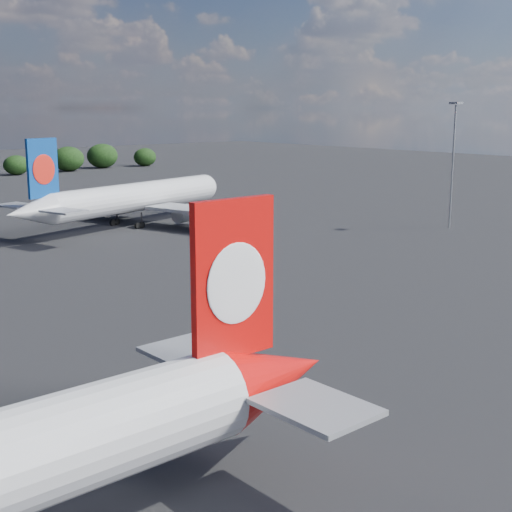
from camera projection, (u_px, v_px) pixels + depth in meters
china_southern_airliner at (130, 199)px, 117.77m from camera, size 45.57×43.68×15.10m
floodlight_mast_near at (454, 146)px, 114.31m from camera, size 1.60×1.60×20.26m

